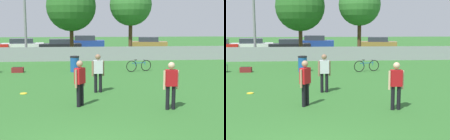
% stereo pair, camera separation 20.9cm
% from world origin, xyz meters
% --- Properties ---
extents(fence_backline, '(25.61, 0.07, 1.21)m').
position_xyz_m(fence_backline, '(0.00, 18.00, 0.55)').
color(fence_backline, gray).
rests_on(fence_backline, ground_plane).
extents(tree_near_pole, '(4.11, 4.11, 6.33)m').
position_xyz_m(tree_near_pole, '(-0.81, 20.40, 4.26)').
color(tree_near_pole, '#4C331E').
rests_on(tree_near_pole, ground_plane).
extents(tree_far_right, '(3.53, 3.53, 6.19)m').
position_xyz_m(tree_far_right, '(4.14, 20.38, 4.41)').
color(tree_far_right, '#4C331E').
rests_on(tree_far_right, ground_plane).
extents(player_thrower_red, '(0.40, 0.45, 1.62)m').
position_xyz_m(player_thrower_red, '(0.02, 4.80, 0.93)').
color(player_thrower_red, black).
rests_on(player_thrower_red, ground_plane).
extents(player_defender_red, '(0.54, 0.24, 1.62)m').
position_xyz_m(player_defender_red, '(3.07, 4.10, 0.93)').
color(player_defender_red, black).
rests_on(player_defender_red, ground_plane).
extents(player_receiver_white, '(0.53, 0.27, 1.62)m').
position_xyz_m(player_receiver_white, '(0.76, 6.96, 0.93)').
color(player_receiver_white, black).
rests_on(player_receiver_white, ground_plane).
extents(frisbee_disc, '(0.29, 0.29, 0.03)m').
position_xyz_m(frisbee_disc, '(-2.34, 6.97, 0.01)').
color(frisbee_disc, yellow).
rests_on(frisbee_disc, ground_plane).
extents(bicycle_sideline, '(1.61, 0.57, 0.73)m').
position_xyz_m(bicycle_sideline, '(3.48, 12.50, 0.35)').
color(bicycle_sideline, black).
rests_on(bicycle_sideline, ground_plane).
extents(trash_bin, '(0.55, 0.55, 0.95)m').
position_xyz_m(trash_bin, '(-0.38, 12.72, 0.48)').
color(trash_bin, '#194C99').
rests_on(trash_bin, ground_plane).
extents(gear_bag_sideline, '(0.67, 0.37, 0.32)m').
position_xyz_m(gear_bag_sideline, '(-3.75, 12.76, 0.15)').
color(gear_bag_sideline, maroon).
rests_on(gear_bag_sideline, ground_plane).
extents(parked_car_white, '(4.55, 2.36, 1.35)m').
position_xyz_m(parked_car_white, '(-6.09, 26.52, 0.67)').
color(parked_car_white, black).
rests_on(parked_car_white, ground_plane).
extents(parked_car_dark, '(4.31, 2.12, 1.31)m').
position_xyz_m(parked_car_dark, '(-2.17, 26.00, 0.66)').
color(parked_car_dark, black).
rests_on(parked_car_dark, ground_plane).
extents(parked_car_blue, '(4.44, 1.94, 1.51)m').
position_xyz_m(parked_car_blue, '(0.37, 29.87, 0.73)').
color(parked_car_blue, black).
rests_on(parked_car_blue, ground_plane).
extents(parked_car_tan, '(4.37, 2.48, 1.39)m').
position_xyz_m(parked_car_tan, '(7.31, 28.05, 0.68)').
color(parked_car_tan, black).
rests_on(parked_car_tan, ground_plane).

